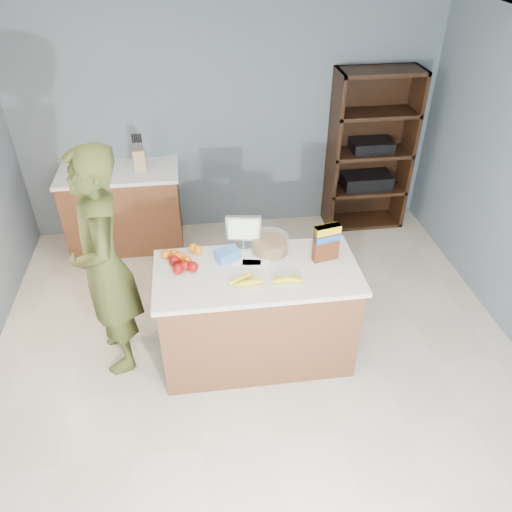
{
  "coord_description": "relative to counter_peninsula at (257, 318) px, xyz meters",
  "views": [
    {
      "loc": [
        -0.41,
        -2.68,
        3.17
      ],
      "look_at": [
        0.0,
        0.35,
        1.0
      ],
      "focal_mm": 35.0,
      "sensor_mm": 36.0,
      "label": 1
    }
  ],
  "objects": [
    {
      "name": "floor",
      "position": [
        0.0,
        -0.3,
        -0.42
      ],
      "size": [
        4.5,
        5.0,
        0.02
      ],
      "primitive_type": "cube",
      "color": "beige",
      "rests_on": "ground"
    },
    {
      "name": "walls",
      "position": [
        0.0,
        -0.3,
        1.24
      ],
      "size": [
        4.52,
        5.02,
        2.51
      ],
      "color": "slate",
      "rests_on": "ground"
    },
    {
      "name": "counter_peninsula",
      "position": [
        0.0,
        0.0,
        0.0
      ],
      "size": [
        1.56,
        0.76,
        0.9
      ],
      "color": "brown",
      "rests_on": "ground"
    },
    {
      "name": "back_cabinet",
      "position": [
        -1.2,
        1.9,
        0.04
      ],
      "size": [
        1.24,
        0.62,
        0.9
      ],
      "color": "brown",
      "rests_on": "ground"
    },
    {
      "name": "shelving_unit",
      "position": [
        1.55,
        2.05,
        0.45
      ],
      "size": [
        0.9,
        0.4,
        1.8
      ],
      "color": "black",
      "rests_on": "ground"
    },
    {
      "name": "person",
      "position": [
        -1.14,
        0.15,
        0.53
      ],
      "size": [
        0.6,
        0.78,
        1.9
      ],
      "primitive_type": "imported",
      "rotation": [
        0.0,
        0.0,
        -1.34
      ],
      "color": "#3F471C",
      "rests_on": "ground"
    },
    {
      "name": "knife_block",
      "position": [
        -0.96,
        1.89,
        0.6
      ],
      "size": [
        0.12,
        0.1,
        0.31
      ],
      "color": "tan",
      "rests_on": "back_cabinet"
    },
    {
      "name": "envelopes",
      "position": [
        -0.03,
        0.11,
        0.49
      ],
      "size": [
        0.32,
        0.17,
        0.0
      ],
      "color": "white",
      "rests_on": "counter_peninsula"
    },
    {
      "name": "bananas",
      "position": [
        0.05,
        -0.16,
        0.51
      ],
      "size": [
        0.56,
        0.18,
        0.05
      ],
      "color": "yellow",
      "rests_on": "counter_peninsula"
    },
    {
      "name": "apples",
      "position": [
        -0.55,
        0.08,
        0.53
      ],
      "size": [
        0.22,
        0.19,
        0.08
      ],
      "color": "#900A08",
      "rests_on": "counter_peninsula"
    },
    {
      "name": "oranges",
      "position": [
        -0.55,
        0.24,
        0.52
      ],
      "size": [
        0.32,
        0.24,
        0.08
      ],
      "color": "orange",
      "rests_on": "counter_peninsula"
    },
    {
      "name": "blue_carton",
      "position": [
        -0.21,
        0.18,
        0.52
      ],
      "size": [
        0.21,
        0.18,
        0.08
      ],
      "primitive_type": "cube",
      "rotation": [
        0.0,
        0.0,
        0.43
      ],
      "color": "blue",
      "rests_on": "counter_peninsula"
    },
    {
      "name": "salad_bowl",
      "position": [
        0.14,
        0.25,
        0.54
      ],
      "size": [
        0.3,
        0.3,
        0.13
      ],
      "color": "#267219",
      "rests_on": "counter_peninsula"
    },
    {
      "name": "tv",
      "position": [
        -0.06,
        0.34,
        0.64
      ],
      "size": [
        0.28,
        0.12,
        0.28
      ],
      "color": "silver",
      "rests_on": "counter_peninsula"
    },
    {
      "name": "cereal_box",
      "position": [
        0.54,
        0.08,
        0.66
      ],
      "size": [
        0.21,
        0.11,
        0.3
      ],
      "color": "#592B14",
      "rests_on": "counter_peninsula"
    }
  ]
}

